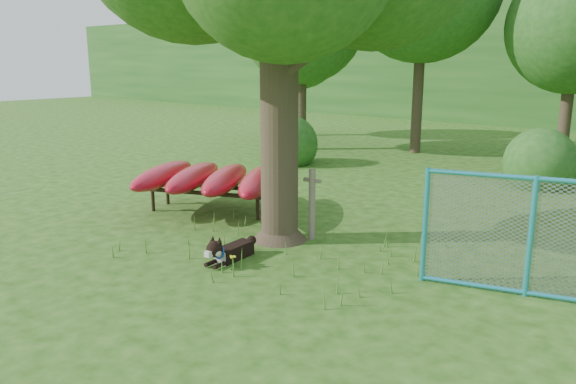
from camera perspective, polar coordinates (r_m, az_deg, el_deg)
The scene contains 11 objects.
ground at distance 8.92m, azimuth -5.98°, elevation -7.44°, with size 80.00×80.00×0.00m, color #214D0F.
wooden_post at distance 9.97m, azimuth 2.45°, elevation -1.08°, with size 0.35×0.13×1.28m.
kayak_rack at distance 11.90m, azimuth -7.98°, elevation 1.39°, with size 3.92×3.53×0.95m.
husky_dog at distance 9.03m, azimuth -6.12°, elevation -5.99°, with size 0.34×1.13×0.50m.
fence_section at distance 8.17m, azimuth 23.42°, elevation -4.23°, with size 2.77×0.88×2.79m.
wildflower_clump at distance 8.69m, azimuth -5.65°, elevation -6.67°, with size 0.11×0.11×0.23m.
bg_tree_a at distance 20.19m, azimuth 1.41°, elevation 17.05°, with size 4.40×4.40×6.70m.
bg_tree_c at distance 19.35m, azimuth 27.16°, elevation 14.70°, with size 4.00×4.00×6.12m.
bg_tree_f at distance 24.06m, azimuth 1.16°, elevation 14.64°, with size 3.60×3.60×5.55m.
shrub_left at distance 17.54m, azimuth 0.10°, elevation 2.93°, with size 1.80×1.80×1.80m, color #21551B.
shrub_mid at distance 15.64m, azimuth 24.04°, elevation 0.50°, with size 1.80×1.80×1.80m, color #21551B.
Camera 1 is at (6.01, -5.79, 3.14)m, focal length 35.00 mm.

